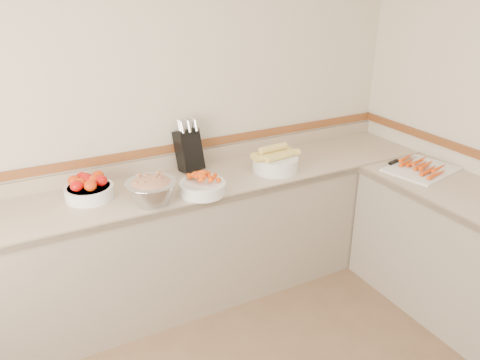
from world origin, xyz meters
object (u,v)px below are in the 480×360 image
cutting_board (421,168)px  cherry_tomato_bowl (202,186)px  knife_block (189,149)px  corn_bowl (275,161)px  tomato_bowl (89,188)px  rhubarb_bowl (152,190)px

cutting_board → cherry_tomato_bowl: bearing=166.3°
knife_block → corn_bowl: knife_block is taller
cutting_board → knife_block: bearing=151.5°
tomato_bowl → cutting_board: (2.24, -0.66, -0.05)m
tomato_bowl → cutting_board: bearing=-16.4°
knife_block → rhubarb_bowl: knife_block is taller
knife_block → corn_bowl: 0.63m
corn_bowl → rhubarb_bowl: 0.97m
tomato_bowl → cutting_board: 2.33m
knife_block → tomato_bowl: size_ratio=1.28×
cherry_tomato_bowl → corn_bowl: bearing=10.7°
corn_bowl → cutting_board: corn_bowl is taller
tomato_bowl → corn_bowl: (1.29, -0.16, 0.00)m
knife_block → corn_bowl: size_ratio=1.06×
corn_bowl → rhubarb_bowl: (-0.96, -0.11, 0.02)m
tomato_bowl → corn_bowl: bearing=-6.9°
rhubarb_bowl → knife_block: bearing=45.1°
corn_bowl → rhubarb_bowl: corn_bowl is taller
corn_bowl → tomato_bowl: bearing=173.1°
cherry_tomato_bowl → cutting_board: bearing=-13.7°
tomato_bowl → rhubarb_bowl: rhubarb_bowl is taller
corn_bowl → rhubarb_bowl: size_ratio=1.15×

